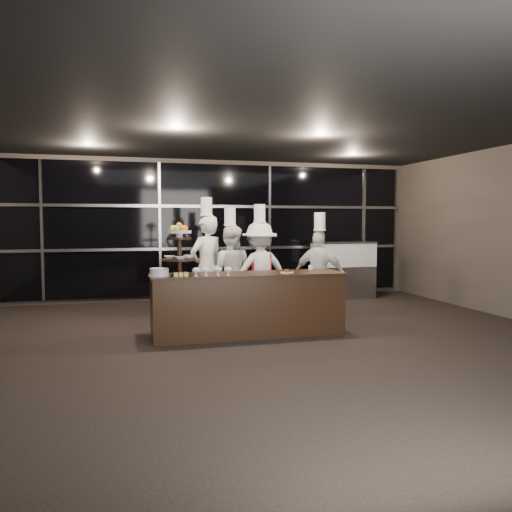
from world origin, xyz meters
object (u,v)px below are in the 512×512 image
object	(u,v)px
display_case	(343,267)
chef_b	(230,272)
display_stand	(179,246)
chef_c	(260,271)
layer_cake	(159,272)
chef_a	(207,267)
chef_d	(319,274)
buffet_counter	(248,304)

from	to	relation	value
display_case	chef_b	xyz separation A→B (m)	(-2.90, -1.75, 0.13)
display_stand	chef_c	world-z (taller)	chef_c
layer_cake	chef_b	bearing A→B (deg)	44.35
layer_cake	display_case	world-z (taller)	display_case
chef_a	display_case	bearing A→B (deg)	27.30
chef_b	display_case	bearing A→B (deg)	31.13
layer_cake	chef_a	world-z (taller)	chef_a
layer_cake	display_case	size ratio (longest dim) A/B	0.22
chef_a	chef_c	distance (m)	0.89
display_stand	display_case	distance (m)	4.93
chef_a	layer_cake	bearing A→B (deg)	-124.20
display_case	chef_d	bearing A→B (deg)	-123.65
buffet_counter	chef_c	xyz separation A→B (m)	(0.46, 1.02, 0.38)
chef_b	layer_cake	bearing A→B (deg)	-135.65
chef_c	layer_cake	bearing A→B (deg)	-148.47
display_stand	chef_c	bearing A→B (deg)	35.00
chef_c	display_stand	bearing A→B (deg)	-145.00
buffet_counter	chef_b	size ratio (longest dim) A/B	1.48
buffet_counter	layer_cake	xyz separation A→B (m)	(-1.29, -0.05, 0.51)
display_stand	chef_a	distance (m)	1.45
display_stand	chef_d	xyz separation A→B (m)	(2.43, 0.75, -0.55)
buffet_counter	chef_a	world-z (taller)	chef_a
layer_cake	chef_d	distance (m)	2.84
display_stand	chef_a	xyz separation A→B (m)	(0.59, 1.25, -0.42)
display_stand	chef_d	distance (m)	2.60
layer_cake	chef_b	xyz separation A→B (m)	(1.27, 1.24, -0.15)
buffet_counter	layer_cake	bearing A→B (deg)	-177.78
display_stand	chef_d	bearing A→B (deg)	17.21
chef_c	chef_d	world-z (taller)	chef_c
chef_a	chef_d	world-z (taller)	chef_a
chef_a	chef_b	world-z (taller)	chef_a
display_case	chef_b	size ratio (longest dim) A/B	0.70
buffet_counter	chef_a	xyz separation A→B (m)	(-0.41, 1.25, 0.45)
buffet_counter	chef_b	distance (m)	1.25
chef_b	display_stand	bearing A→B (deg)	-129.54
chef_b	chef_a	bearing A→B (deg)	172.35
display_stand	chef_a	world-z (taller)	chef_a
chef_a	chef_c	world-z (taller)	chef_a
layer_cake	chef_a	distance (m)	1.57
chef_c	chef_d	size ratio (longest dim) A/B	1.07
chef_b	chef_d	size ratio (longest dim) A/B	1.05
display_case	buffet_counter	bearing A→B (deg)	-134.43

